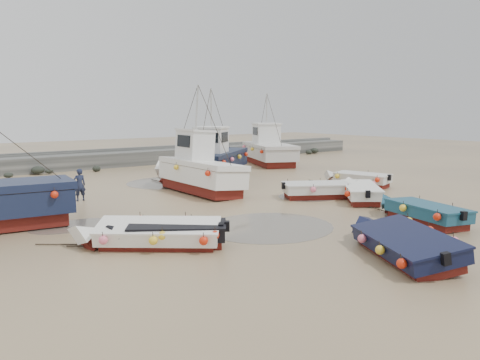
% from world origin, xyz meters
% --- Properties ---
extents(ground, '(120.00, 120.00, 0.00)m').
position_xyz_m(ground, '(0.00, 0.00, 0.00)').
color(ground, tan).
rests_on(ground, ground).
extents(seawall, '(60.00, 4.92, 1.50)m').
position_xyz_m(seawall, '(0.05, 21.99, 0.63)').
color(seawall, slate).
rests_on(seawall, ground).
extents(puddle_a, '(5.50, 5.50, 0.01)m').
position_xyz_m(puddle_a, '(-1.87, -2.08, 0.00)').
color(puddle_a, '#635C50').
rests_on(puddle_a, ground).
extents(puddle_b, '(4.06, 4.06, 0.01)m').
position_xyz_m(puddle_b, '(4.66, 1.77, 0.00)').
color(puddle_b, '#635C50').
rests_on(puddle_b, ground).
extents(puddle_c, '(3.66, 3.66, 0.01)m').
position_xyz_m(puddle_c, '(-8.13, 2.92, 0.00)').
color(puddle_c, '#635C50').
rests_on(puddle_c, ground).
extents(puddle_d, '(6.20, 6.20, 0.01)m').
position_xyz_m(puddle_d, '(1.02, 10.95, 0.00)').
color(puddle_d, '#635C50').
rests_on(puddle_d, ground).
extents(dinghy_0, '(5.59, 4.75, 1.43)m').
position_xyz_m(dinghy_0, '(-7.06, -1.64, 0.54)').
color(dinghy_0, maroon).
rests_on(dinghy_0, ground).
extents(dinghy_1, '(3.94, 6.20, 1.43)m').
position_xyz_m(dinghy_1, '(-0.96, -7.67, 0.54)').
color(dinghy_1, maroon).
rests_on(dinghy_1, ground).
extents(dinghy_2, '(2.71, 5.75, 1.43)m').
position_xyz_m(dinghy_2, '(3.79, -5.40, 0.55)').
color(dinghy_2, maroon).
rests_on(dinghy_2, ground).
extents(dinghy_3, '(4.99, 5.23, 1.43)m').
position_xyz_m(dinghy_3, '(6.00, -0.50, 0.54)').
color(dinghy_3, maroon).
rests_on(dinghy_3, ground).
extents(dinghy_4, '(4.93, 3.77, 1.43)m').
position_xyz_m(dinghy_4, '(-6.54, -2.03, 0.55)').
color(dinghy_4, maroon).
rests_on(dinghy_4, ground).
extents(dinghy_5, '(5.48, 3.70, 1.43)m').
position_xyz_m(dinghy_5, '(4.74, 0.99, 0.55)').
color(dinghy_5, maroon).
rests_on(dinghy_5, ground).
extents(dinghy_6, '(2.42, 5.58, 1.43)m').
position_xyz_m(dinghy_6, '(9.52, 2.51, 0.55)').
color(dinghy_6, maroon).
rests_on(dinghy_6, ground).
extents(cabin_boat_1, '(2.76, 9.51, 6.22)m').
position_xyz_m(cabin_boat_1, '(0.24, 7.00, 1.36)').
color(cabin_boat_1, maroon).
rests_on(cabin_boat_1, ground).
extents(cabin_boat_2, '(9.32, 7.57, 6.22)m').
position_xyz_m(cabin_boat_2, '(4.28, 10.89, 1.32)').
color(cabin_boat_2, maroon).
rests_on(cabin_boat_2, ground).
extents(cabin_boat_3, '(6.02, 10.05, 6.22)m').
position_xyz_m(cabin_boat_3, '(13.22, 15.45, 1.33)').
color(cabin_boat_3, maroon).
rests_on(cabin_boat_3, ground).
extents(person, '(0.64, 0.44, 1.72)m').
position_xyz_m(person, '(-6.09, 8.25, 0.00)').
color(person, '#1D243E').
rests_on(person, ground).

